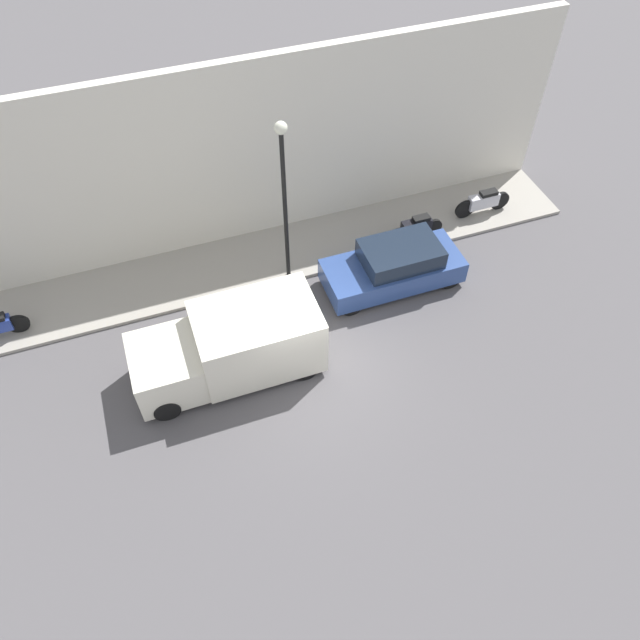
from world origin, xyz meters
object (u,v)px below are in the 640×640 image
Objects in this scene: parked_car at (394,266)px; streetlamp at (284,184)px; scooter_silver at (483,202)px; motorcycle_black at (416,227)px; delivery_van at (230,346)px.

parked_car is 4.15m from streetlamp.
scooter_silver is 1.08× the size of motorcycle_black.
parked_car is 5.46m from delivery_van.
parked_car is at bearing 114.84° from scooter_silver.
motorcycle_black is at bearing 98.79° from scooter_silver.
delivery_van reaches higher than scooter_silver.
delivery_van is at bearing 113.85° from motorcycle_black.
motorcycle_black is (2.93, -6.64, -0.43)m from delivery_van.
motorcycle_black is at bearing -44.18° from parked_car.
delivery_van is (-1.50, 5.24, 0.32)m from parked_car.
streetlamp is at bearing -41.10° from delivery_van.
parked_car is 4.37m from scooter_silver.
delivery_van is 7.27m from motorcycle_black.
parked_car is 0.84× the size of delivery_van.
streetlamp is (2.75, -2.40, 2.44)m from delivery_van.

